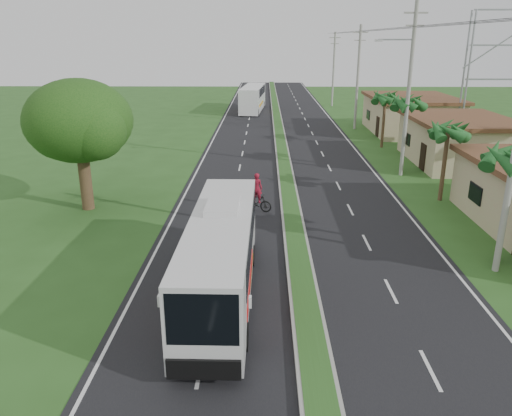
{
  "coord_description": "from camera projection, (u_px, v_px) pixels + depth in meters",
  "views": [
    {
      "loc": [
        -1.58,
        -17.83,
        9.56
      ],
      "look_at": [
        -1.97,
        4.97,
        1.8
      ],
      "focal_mm": 35.0,
      "sensor_mm": 36.0,
      "label": 1
    }
  ],
  "objects": [
    {
      "name": "shop_far",
      "position": [
        410.0,
        114.0,
        53.16
      ],
      "size": [
        8.6,
        11.6,
        3.82
      ],
      "color": "tan",
      "rests_on": "ground"
    },
    {
      "name": "median_strip",
      "position": [
        285.0,
        167.0,
        38.83
      ],
      "size": [
        1.2,
        160.0,
        0.18
      ],
      "color": "gray",
      "rests_on": "ground"
    },
    {
      "name": "palm_verge_c",
      "position": [
        408.0,
        103.0,
        36.13
      ],
      "size": [
        2.4,
        2.4,
        5.85
      ],
      "color": "#473321",
      "rests_on": "ground"
    },
    {
      "name": "road_asphalt",
      "position": [
        284.0,
        168.0,
        38.86
      ],
      "size": [
        14.0,
        160.0,
        0.02
      ],
      "primitive_type": "cube",
      "color": "black",
      "rests_on": "ground"
    },
    {
      "name": "motorcyclist",
      "position": [
        257.0,
        198.0,
        28.83
      ],
      "size": [
        1.84,
        1.04,
        2.31
      ],
      "rotation": [
        0.0,
        0.0,
        -0.32
      ],
      "color": "black",
      "rests_on": "ground"
    },
    {
      "name": "coach_bus_main",
      "position": [
        221.0,
        251.0,
        18.88
      ],
      "size": [
        2.42,
        10.9,
        3.51
      ],
      "rotation": [
        0.0,
        0.0,
        -0.01
      ],
      "color": "silver",
      "rests_on": "ground"
    },
    {
      "name": "utility_pole_d",
      "position": [
        334.0,
        69.0,
        72.95
      ],
      "size": [
        1.6,
        0.28,
        10.5
      ],
      "color": "gray",
      "rests_on": "ground"
    },
    {
      "name": "palm_verge_d",
      "position": [
        385.0,
        97.0,
        44.82
      ],
      "size": [
        2.4,
        2.4,
        5.25
      ],
      "color": "#473321",
      "rests_on": "ground"
    },
    {
      "name": "palm_verge_b",
      "position": [
        448.0,
        131.0,
        29.74
      ],
      "size": [
        2.4,
        2.4,
        5.05
      ],
      "color": "#473321",
      "rests_on": "ground"
    },
    {
      "name": "coach_bus_far",
      "position": [
        253.0,
        97.0,
        68.83
      ],
      "size": [
        3.45,
        11.79,
        3.39
      ],
      "rotation": [
        0.0,
        0.0,
        -0.08
      ],
      "color": "white",
      "rests_on": "ground"
    },
    {
      "name": "shade_tree",
      "position": [
        77.0,
        124.0,
        27.99
      ],
      "size": [
        6.3,
        6.0,
        7.54
      ],
      "color": "#473321",
      "rests_on": "ground"
    },
    {
      "name": "lane_edge_left",
      "position": [
        199.0,
        168.0,
        38.97
      ],
      "size": [
        0.12,
        160.0,
        0.01
      ],
      "primitive_type": "cube",
      "color": "silver",
      "rests_on": "ground"
    },
    {
      "name": "ground",
      "position": [
        303.0,
        291.0,
        19.93
      ],
      "size": [
        180.0,
        180.0,
        0.0
      ],
      "primitive_type": "plane",
      "color": "#2B541E",
      "rests_on": "ground"
    },
    {
      "name": "utility_pole_b",
      "position": [
        408.0,
        89.0,
        34.82
      ],
      "size": [
        3.2,
        0.28,
        12.0
      ],
      "color": "gray",
      "rests_on": "ground"
    },
    {
      "name": "lane_edge_right",
      "position": [
        371.0,
        168.0,
        38.76
      ],
      "size": [
        0.12,
        160.0,
        0.01
      ],
      "primitive_type": "cube",
      "color": "silver",
      "rests_on": "ground"
    },
    {
      "name": "utility_pole_c",
      "position": [
        358.0,
        77.0,
        53.94
      ],
      "size": [
        1.6,
        0.28,
        11.0
      ],
      "color": "gray",
      "rests_on": "ground"
    },
    {
      "name": "shop_mid",
      "position": [
        459.0,
        140.0,
        39.94
      ],
      "size": [
        7.6,
        10.6,
        3.67
      ],
      "color": "tan",
      "rests_on": "ground"
    }
  ]
}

